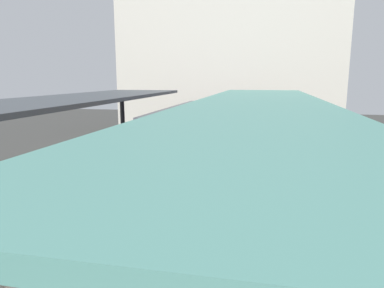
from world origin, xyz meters
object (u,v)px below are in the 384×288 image
Objects in this scene: litter_bin at (200,192)px; passenger_near_bench at (231,145)px; platform_bench at (203,247)px; platform_sign at (260,175)px; commuter_train at (189,136)px.

passenger_near_bench is at bearing 85.81° from litter_bin.
litter_bin is at bearing 101.80° from platform_bench.
platform_sign reaches higher than litter_bin.
platform_bench is at bearing -87.90° from passenger_near_bench.
litter_bin is (-0.75, 3.57, -0.06)m from platform_bench.
platform_sign is 2.76× the size of litter_bin.
litter_bin is (2.12, -8.04, -0.33)m from commuter_train.
platform_bench is (2.86, -11.61, -0.26)m from commuter_train.
platform_bench is 0.87× the size of passenger_near_bench.
platform_bench is at bearing -76.14° from commuter_train.
litter_bin is 0.49× the size of passenger_near_bench.
litter_bin is at bearing -94.19° from passenger_near_bench.
commuter_train is 10.84m from platform_sign.
platform_bench is 3.65m from litter_bin.
commuter_train is 14.04× the size of litter_bin.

